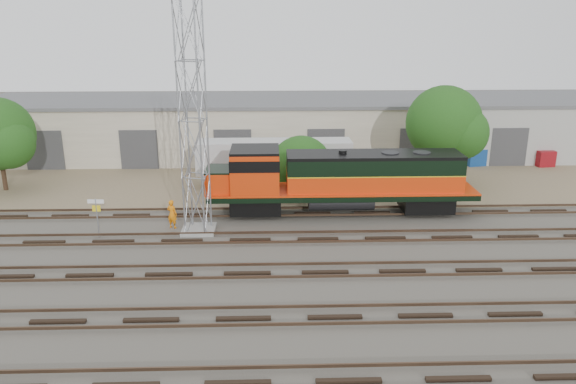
{
  "coord_description": "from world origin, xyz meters",
  "views": [
    {
      "loc": [
        -2.74,
        -29.18,
        12.7
      ],
      "look_at": [
        -1.7,
        4.0,
        2.2
      ],
      "focal_mm": 35.0,
      "sensor_mm": 36.0,
      "label": 1
    }
  ],
  "objects_px": {
    "signal_tower": "(193,124)",
    "semi_trailer": "(278,158)",
    "worker": "(172,214)",
    "locomotive": "(337,179)"
  },
  "relations": [
    {
      "from": "locomotive",
      "to": "worker",
      "type": "distance_m",
      "value": 10.84
    },
    {
      "from": "locomotive",
      "to": "semi_trailer",
      "type": "distance_m",
      "value": 7.5
    },
    {
      "from": "locomotive",
      "to": "worker",
      "type": "height_order",
      "value": "locomotive"
    },
    {
      "from": "signal_tower",
      "to": "semi_trailer",
      "type": "height_order",
      "value": "signal_tower"
    },
    {
      "from": "locomotive",
      "to": "worker",
      "type": "bearing_deg",
      "value": -168.02
    },
    {
      "from": "locomotive",
      "to": "semi_trailer",
      "type": "bearing_deg",
      "value": 120.58
    },
    {
      "from": "signal_tower",
      "to": "semi_trailer",
      "type": "bearing_deg",
      "value": 61.74
    },
    {
      "from": "locomotive",
      "to": "semi_trailer",
      "type": "height_order",
      "value": "locomotive"
    },
    {
      "from": "semi_trailer",
      "to": "locomotive",
      "type": "bearing_deg",
      "value": -59.95
    },
    {
      "from": "worker",
      "to": "semi_trailer",
      "type": "distance_m",
      "value": 11.04
    }
  ]
}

